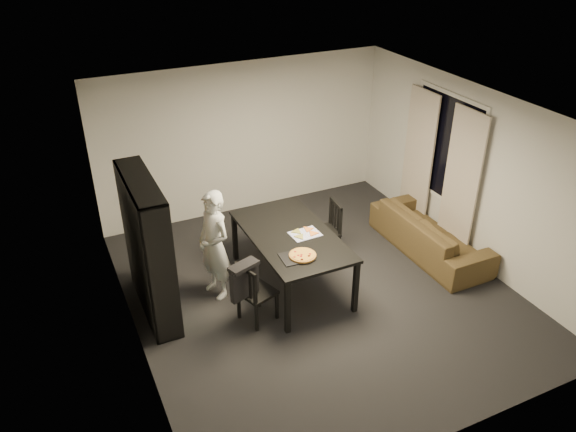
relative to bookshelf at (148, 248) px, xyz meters
name	(u,v)px	position (x,y,z in m)	size (l,w,h in m)	color
room	(321,209)	(2.16, -0.60, 0.35)	(5.01, 5.51, 2.61)	black
window_pane	(446,148)	(4.64, 0.00, 0.55)	(0.02, 1.40, 1.60)	black
window_frame	(446,148)	(4.64, 0.00, 0.55)	(0.03, 1.52, 1.72)	white
curtain_left	(461,183)	(4.56, -0.52, 0.20)	(0.03, 0.70, 2.25)	beige
curtain_right	(418,158)	(4.56, 0.52, 0.20)	(0.03, 0.70, 2.25)	beige
bookshelf	(148,248)	(0.00, 0.00, 0.00)	(0.35, 1.50, 1.90)	black
dining_table	(291,238)	(1.88, -0.27, -0.20)	(1.09, 1.97, 0.82)	black
chair_left	(252,290)	(1.08, -0.82, -0.45)	(0.52, 0.52, 0.88)	black
chair_right	(329,226)	(2.72, 0.16, -0.44)	(0.45, 0.45, 0.89)	black
draped_jacket	(244,279)	(0.96, -0.86, -0.22)	(0.42, 0.29, 0.49)	black
person	(214,245)	(0.86, -0.04, -0.17)	(0.57, 0.37, 1.56)	silver
baking_tray	(296,257)	(1.69, -0.83, -0.12)	(0.40, 0.32, 0.01)	black
pepperoni_pizza	(303,255)	(1.77, -0.85, -0.10)	(0.35, 0.35, 0.03)	#A56E30
kitchen_towel	(305,234)	(2.05, -0.36, -0.13)	(0.40, 0.30, 0.01)	white
pizza_slices	(304,233)	(2.05, -0.34, -0.12)	(0.37, 0.31, 0.01)	#CE7C40
sofa	(430,233)	(4.19, -0.42, -0.64)	(2.13, 0.83, 0.62)	#3E2F19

